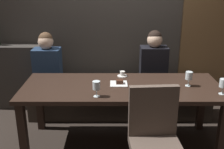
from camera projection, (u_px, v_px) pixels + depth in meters
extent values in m
plane|color=black|center=(121.00, 143.00, 3.30)|extent=(9.00, 9.00, 0.00)
cube|color=#423D38|center=(119.00, 5.00, 3.95)|extent=(6.00, 0.12, 3.00)
cube|color=brown|center=(211.00, 37.00, 4.03)|extent=(0.90, 0.05, 2.10)
cube|color=#38342F|center=(15.00, 76.00, 4.12)|extent=(1.10, 0.28, 0.95)
cube|color=black|center=(22.00, 133.00, 2.85)|extent=(0.08, 0.08, 0.69)
cube|color=black|center=(221.00, 133.00, 2.85)|extent=(0.08, 0.08, 0.69)
cube|color=black|center=(39.00, 104.00, 3.51)|extent=(0.08, 0.08, 0.69)
cube|color=black|center=(201.00, 104.00, 3.51)|extent=(0.08, 0.08, 0.69)
cube|color=#302119|center=(121.00, 87.00, 3.06)|extent=(2.20, 0.84, 0.04)
cube|color=#312A23|center=(119.00, 104.00, 3.90)|extent=(2.50, 0.40, 0.35)
cube|color=#473D33|center=(119.00, 90.00, 3.82)|extent=(2.50, 0.44, 0.10)
cube|color=brown|center=(153.00, 111.00, 2.48)|extent=(0.44, 0.09, 0.48)
cube|color=navy|center=(47.00, 68.00, 3.71)|extent=(0.36, 0.24, 0.53)
sphere|color=#DBB293|center=(45.00, 42.00, 3.59)|extent=(0.20, 0.20, 0.20)
sphere|color=brown|center=(45.00, 39.00, 3.59)|extent=(0.18, 0.18, 0.18)
cube|color=black|center=(153.00, 67.00, 3.72)|extent=(0.36, 0.24, 0.56)
sphere|color=#DBB293|center=(154.00, 40.00, 3.60)|extent=(0.20, 0.20, 0.20)
sphere|color=black|center=(154.00, 37.00, 3.60)|extent=(0.18, 0.18, 0.18)
cylinder|color=silver|center=(221.00, 94.00, 2.83)|extent=(0.06, 0.06, 0.00)
cylinder|color=silver|center=(222.00, 90.00, 2.82)|extent=(0.01, 0.01, 0.07)
cylinder|color=silver|center=(223.00, 83.00, 2.79)|extent=(0.08, 0.08, 0.08)
cylinder|color=maroon|center=(222.00, 85.00, 2.80)|extent=(0.07, 0.07, 0.02)
cylinder|color=silver|center=(187.00, 86.00, 3.04)|extent=(0.06, 0.06, 0.00)
cylinder|color=silver|center=(188.00, 82.00, 3.03)|extent=(0.01, 0.01, 0.07)
cylinder|color=silver|center=(188.00, 75.00, 3.00)|extent=(0.08, 0.08, 0.08)
cylinder|color=silver|center=(96.00, 96.00, 2.77)|extent=(0.06, 0.06, 0.00)
cylinder|color=silver|center=(96.00, 93.00, 2.76)|extent=(0.01, 0.01, 0.07)
cylinder|color=silver|center=(96.00, 85.00, 2.73)|extent=(0.08, 0.08, 0.08)
cylinder|color=maroon|center=(96.00, 88.00, 2.74)|extent=(0.07, 0.07, 0.03)
cylinder|color=white|center=(122.00, 76.00, 3.34)|extent=(0.12, 0.12, 0.01)
cylinder|color=white|center=(122.00, 73.00, 3.33)|extent=(0.06, 0.06, 0.06)
cylinder|color=brown|center=(122.00, 72.00, 3.32)|extent=(0.05, 0.05, 0.01)
cube|color=white|center=(118.00, 84.00, 3.09)|extent=(0.19, 0.19, 0.01)
cube|color=#381E14|center=(119.00, 82.00, 3.08)|extent=(0.08, 0.06, 0.04)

